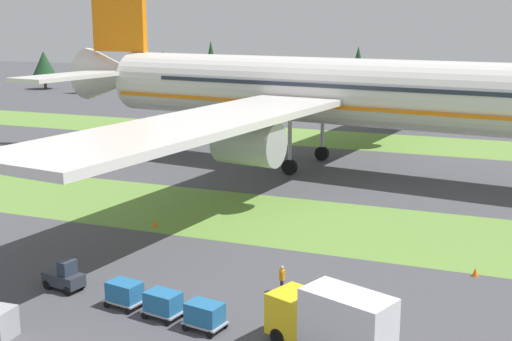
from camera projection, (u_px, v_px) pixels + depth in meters
name	position (u px, v px, depth m)	size (l,w,h in m)	color
grass_strip_near	(235.00, 214.00, 58.69)	(320.00, 14.18, 0.01)	olive
grass_strip_far	(348.00, 140.00, 95.29)	(320.00, 14.18, 0.01)	olive
airliner	(327.00, 91.00, 74.43)	(70.39, 86.96, 25.00)	silver
baggage_tug	(64.00, 277.00, 42.16)	(2.78, 1.72, 1.97)	#2D333D
cargo_dolly_lead	(125.00, 292.00, 39.59)	(2.42, 1.85, 1.55)	#A3A3A8
cargo_dolly_second	(163.00, 303.00, 38.12)	(2.42, 1.85, 1.55)	#A3A3A8
cargo_dolly_third	(205.00, 314.00, 36.65)	(2.42, 1.85, 1.55)	#A3A3A8
catering_truck	(332.00, 319.00, 33.64)	(7.32, 4.56, 3.58)	yellow
ground_crew_marshaller	(282.00, 278.00, 41.70)	(0.36, 0.51, 1.74)	black
taxiway_marker_0	(475.00, 272.00, 44.47)	(0.44, 0.44, 0.58)	orange
taxiway_marker_1	(155.00, 223.00, 55.05)	(0.44, 0.44, 0.64)	orange
distant_tree_line	(441.00, 73.00, 127.73)	(179.28, 11.06, 12.35)	#4C3823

